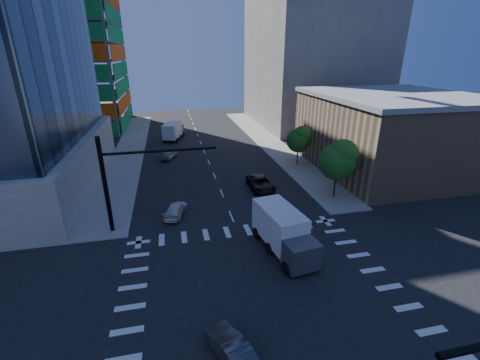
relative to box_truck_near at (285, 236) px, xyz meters
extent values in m
plane|color=black|center=(-3.13, -4.80, -1.57)|extent=(160.00, 160.00, 0.00)
cube|color=silver|center=(-3.13, -4.80, -1.56)|extent=(20.00, 20.00, 0.01)
cube|color=gray|center=(9.37, 35.20, -1.49)|extent=(5.00, 60.00, 0.15)
cube|color=gray|center=(-15.63, 35.20, -1.49)|extent=(5.00, 60.00, 0.15)
cube|color=#188941|center=(-18.03, 57.20, 22.93)|extent=(0.12, 24.00, 49.00)
cube|color=#8E7153|center=(21.87, 17.20, 3.43)|extent=(20.00, 22.00, 10.00)
cube|color=slate|center=(21.87, 17.20, 8.73)|extent=(20.50, 22.50, 0.60)
cube|color=#69635E|center=(23.87, 50.20, 12.43)|extent=(24.00, 30.00, 28.00)
cylinder|color=black|center=(-14.63, 6.70, 3.08)|extent=(0.40, 0.40, 9.00)
cylinder|color=black|center=(-9.63, 6.70, 5.98)|extent=(10.00, 0.24, 0.24)
imported|color=black|center=(-8.63, 6.70, 4.88)|extent=(0.16, 0.20, 1.00)
cylinder|color=#382316|center=(9.37, 9.20, -0.28)|extent=(0.20, 0.20, 2.27)
sphere|color=#184512|center=(9.37, 9.20, 2.81)|extent=(4.16, 4.16, 4.16)
sphere|color=#2C7527|center=(9.77, 8.90, 3.78)|extent=(3.25, 3.25, 3.25)
cylinder|color=#382316|center=(9.67, 21.20, -0.45)|extent=(0.20, 0.20, 1.92)
sphere|color=#184512|center=(9.67, 21.20, 2.16)|extent=(3.52, 3.52, 3.52)
sphere|color=#2C7527|center=(10.07, 20.90, 2.98)|extent=(2.75, 2.75, 2.75)
imported|color=black|center=(1.73, 13.33, -0.80)|extent=(2.68, 5.59, 1.54)
imported|color=silver|center=(-8.69, 8.75, -0.94)|extent=(2.91, 4.62, 1.25)
imported|color=gray|center=(-9.00, 28.46, -0.88)|extent=(2.98, 4.37, 1.38)
imported|color=#444348|center=(-6.29, -8.95, -0.90)|extent=(2.76, 4.27, 1.33)
cube|color=silver|center=(0.00, 0.00, 0.54)|extent=(3.46, 5.87, 2.87)
cube|color=#45454D|center=(0.00, 0.00, -0.18)|extent=(2.81, 2.35, 2.10)
cube|color=silver|center=(-7.87, 40.91, 0.38)|extent=(3.87, 5.63, 2.67)
cube|color=#45454D|center=(-7.87, 40.91, -0.28)|extent=(2.80, 2.46, 1.95)
camera|label=1|loc=(-8.63, -21.58, 14.09)|focal=24.00mm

